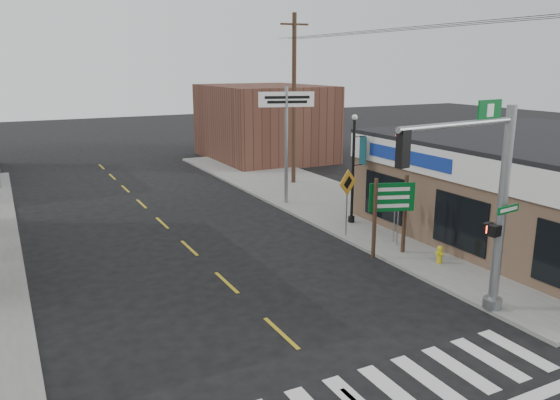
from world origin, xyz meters
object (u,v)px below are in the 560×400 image
fire_hydrant (440,254)px  utility_pole_far (294,98)px  dance_center_sign (286,115)px  bare_tree (526,166)px  traffic_signal_pole (485,190)px  lamp_post (354,161)px  guide_sign (391,206)px

fire_hydrant → utility_pole_far: utility_pole_far is taller
dance_center_sign → bare_tree: 12.23m
bare_tree → utility_pole_far: bearing=91.6°
traffic_signal_pole → dance_center_sign: bearing=77.9°
dance_center_sign → bare_tree: dance_center_sign is taller
dance_center_sign → utility_pole_far: size_ratio=0.60×
traffic_signal_pole → lamp_post: (2.23, 9.43, -0.81)m
traffic_signal_pole → fire_hydrant: size_ratio=9.37×
traffic_signal_pole → guide_sign: 5.43m
traffic_signal_pole → dance_center_sign: (1.21, 14.00, 0.90)m
dance_center_sign → lamp_post: bearing=-59.9°
fire_hydrant → bare_tree: bare_tree is taller
traffic_signal_pole → guide_sign: (0.88, 5.08, -1.71)m
guide_sign → bare_tree: size_ratio=0.66×
utility_pole_far → fire_hydrant: bearing=-92.0°
lamp_post → bare_tree: size_ratio=1.07×
dance_center_sign → utility_pole_far: (2.77, 4.26, 0.52)m
fire_hydrant → lamp_post: size_ratio=0.13×
utility_pole_far → lamp_post: bearing=-95.5°
fire_hydrant → lamp_post: bearing=87.7°
traffic_signal_pole → utility_pole_far: utility_pole_far is taller
dance_center_sign → bare_tree: (3.22, -11.76, -0.95)m
lamp_post → dance_center_sign: (-1.02, 4.57, 1.71)m
guide_sign → lamp_post: size_ratio=0.62×
traffic_signal_pole → utility_pole_far: (3.98, 18.26, 1.42)m
dance_center_sign → utility_pole_far: 5.10m
bare_tree → utility_pole_far: (-0.45, 16.02, 1.47)m
fire_hydrant → dance_center_sign: dance_center_sign is taller
bare_tree → guide_sign: bearing=141.4°
lamp_post → utility_pole_far: bearing=72.5°
traffic_signal_pole → fire_hydrant: 5.26m
fire_hydrant → lamp_post: 6.37m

